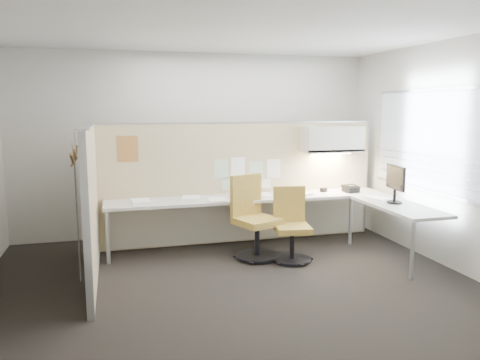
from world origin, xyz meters
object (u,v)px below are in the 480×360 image
object	(u,v)px
chair_right	(291,227)
phone	(351,189)
desk	(275,206)
chair_left	(253,220)
monitor	(395,182)

from	to	relation	value
chair_right	phone	world-z (taller)	chair_right
desk	chair_right	xyz separation A→B (m)	(0.02, -0.55, -0.16)
desk	chair_left	distance (m)	0.53
desk	chair_left	world-z (taller)	chair_left
chair_left	phone	world-z (taller)	chair_left
chair_right	phone	bearing A→B (deg)	36.89
monitor	phone	xyz separation A→B (m)	(-0.16, 0.89, -0.23)
monitor	phone	world-z (taller)	monitor
monitor	phone	bearing A→B (deg)	16.88
monitor	chair_right	bearing A→B (deg)	86.34
chair_left	chair_right	xyz separation A→B (m)	(0.44, -0.24, -0.06)
chair_left	chair_right	distance (m)	0.51
desk	chair_right	size ratio (longest dim) A/B	4.25
monitor	phone	size ratio (longest dim) A/B	2.04
monitor	chair_left	bearing A→B (deg)	81.55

